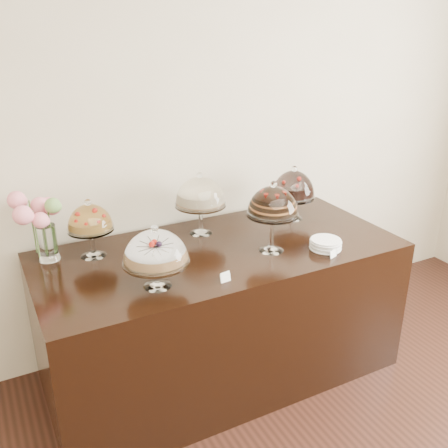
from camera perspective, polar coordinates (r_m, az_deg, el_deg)
name	(u,v)px	position (r m, az deg, el deg)	size (l,w,h in m)	color
wall_back	(205,131)	(3.38, -2.18, 10.60)	(5.00, 0.04, 3.00)	beige
display_counter	(220,312)	(3.24, -0.41, -10.03)	(2.20, 1.00, 0.90)	black
cake_stand_sugar_sponge	(156,250)	(2.55, -7.82, -2.96)	(0.35, 0.35, 0.34)	white
cake_stand_choco_layer	(273,204)	(2.90, 5.61, 2.34)	(0.31, 0.31, 0.44)	white
cake_stand_cheesecake	(200,194)	(3.15, -2.74, 3.44)	(0.33, 0.33, 0.41)	white
cake_stand_dark_choco	(293,187)	(3.44, 7.95, 4.25)	(0.30, 0.30, 0.38)	white
cake_stand_fruit_tart	(90,220)	(2.95, -15.08, 0.40)	(0.27, 0.27, 0.35)	white
flower_vase	(39,219)	(2.97, -20.34, 0.55)	(0.27, 0.26, 0.41)	white
plate_stack	(326,244)	(3.07, 11.53, -2.27)	(0.19, 0.19, 0.06)	white
price_card_left	(225,278)	(2.65, 0.16, -6.19)	(0.06, 0.01, 0.04)	white
price_card_right	(333,254)	(2.98, 12.36, -3.35)	(0.06, 0.01, 0.04)	white
price_card_extra	(225,276)	(2.67, 0.15, -5.97)	(0.06, 0.01, 0.04)	white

